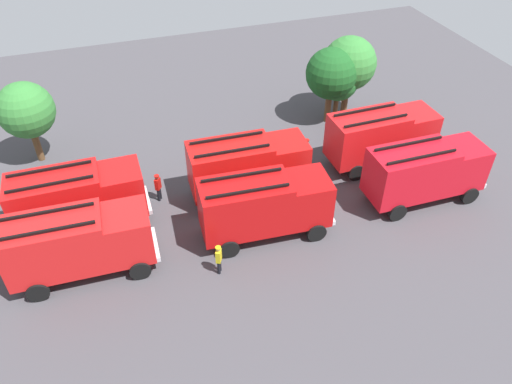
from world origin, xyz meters
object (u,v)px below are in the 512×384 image
Objects in this scene: firefighter_0 at (219,258)px; tree_3 at (349,64)px; fire_truck_5 at (381,135)px; fire_truck_3 at (78,197)px; firefighter_4 at (158,186)px; tree_1 at (331,74)px; fire_truck_0 at (78,242)px; fire_truck_2 at (425,171)px; fire_truck_1 at (264,204)px; traffic_cone_0 at (87,242)px; tree_0 at (26,110)px; fire_truck_4 at (248,165)px; firefighter_1 at (410,123)px; firefighter_3 at (28,192)px; firefighter_2 at (306,150)px; tree_2 at (338,81)px.

tree_3 is (13.31, 12.62, 3.04)m from firefighter_0.
fire_truck_3 is at bearing 179.84° from fire_truck_5.
tree_3 reaches higher than firefighter_4.
tree_1 is (13.52, 5.20, 2.77)m from firefighter_4.
tree_1 is (18.13, 9.79, 1.65)m from fire_truck_0.
fire_truck_5 is at bearing 97.36° from fire_truck_2.
fire_truck_1 reaches higher than traffic_cone_0.
tree_0 is 7.43× the size of traffic_cone_0.
fire_truck_5 reaches higher than traffic_cone_0.
firefighter_4 is at bearing 176.15° from fire_truck_5.
fire_truck_3 and fire_truck_4 have the same top height.
fire_truck_4 is (9.70, -0.15, 0.00)m from fire_truck_3.
tree_1 is at bearing 97.60° from fire_truck_5.
fire_truck_1 is at bearing 0.56° from fire_truck_0.
fire_truck_2 is at bearing 79.29° from firefighter_1.
fire_truck_2 is at bearing -28.33° from tree_0.
firefighter_4 is at bearing 21.57° from firefighter_1.
fire_truck_1 is at bearing -130.91° from firefighter_3.
firefighter_3 is at bearing 134.02° from fire_truck_3.
firefighter_2 is 1.12× the size of firefighter_3.
traffic_cone_0 is at bearing 27.46° from firefighter_1.
tree_0 reaches higher than firefighter_4.
fire_truck_2 is (19.52, -0.37, 0.00)m from fire_truck_0.
tree_2 is (21.10, -1.33, -0.71)m from tree_0.
firefighter_3 is (-2.79, 6.65, -1.25)m from fire_truck_0.
firefighter_1 is 8.45m from firefighter_2.
tree_3 is at bearing 50.05° from fire_truck_1.
tree_1 is 19.93m from traffic_cone_0.
fire_truck_1 is (9.62, -0.23, 0.00)m from fire_truck_0.
firefighter_0 is (6.50, -2.21, -1.13)m from fire_truck_0.
tree_0 reaches higher than fire_truck_3.
firefighter_4 is 5.26m from traffic_cone_0.
fire_truck_0 is at bearing -152.04° from tree_2.
fire_truck_5 is (9.40, 4.07, 0.00)m from fire_truck_1.
tree_0 reaches higher than firefighter_1.
tree_2 is at bearing 55.33° from firefighter_4.
firefighter_0 is 10.98m from firefighter_2.
fire_truck_5 is 6.25m from tree_2.
fire_truck_4 is at bearing 22.38° from firefighter_4.
firefighter_3 is (-17.29, 1.34, -0.13)m from firefighter_2.
tree_0 is at bearing -29.43° from firefighter_0.
fire_truck_5 is 6.24m from tree_1.
tree_0 reaches higher than firefighter_3.
tree_1 is (20.91, 3.14, 2.90)m from firefighter_3.
fire_truck_0 and fire_truck_4 have the same top height.
traffic_cone_0 is at bearing -75.84° from tree_0.
tree_1 is at bearing 72.44° from firefighter_2.
firefighter_1 is 25.80m from tree_0.
tree_0 is at bearing 102.98° from fire_truck_0.
tree_2 reaches higher than traffic_cone_0.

